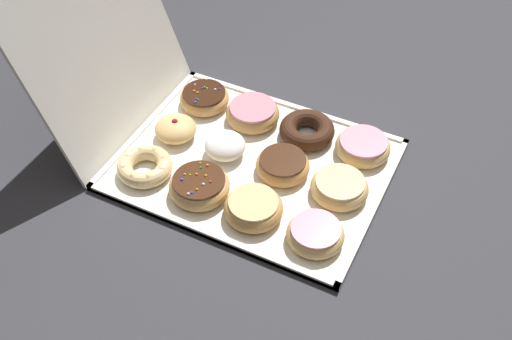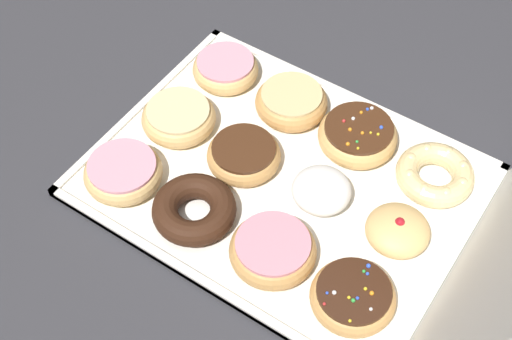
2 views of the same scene
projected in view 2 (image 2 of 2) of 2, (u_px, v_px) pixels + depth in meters
name	position (u px, v px, depth m)	size (l,w,h in m)	color
ground_plane	(282.00, 184.00, 1.11)	(3.00, 3.00, 0.00)	#333338
donut_box	(282.00, 181.00, 1.10)	(0.42, 0.55, 0.01)	white
pink_frosted_donut_0	(226.00, 69.00, 1.21)	(0.11, 0.11, 0.04)	#E5B770
glazed_ring_donut_1	(180.00, 116.00, 1.15)	(0.12, 0.12, 0.04)	#E5B770
pink_frosted_donut_2	(123.00, 172.00, 1.08)	(0.12, 0.12, 0.04)	#E5B770
glazed_ring_donut_3	(291.00, 102.00, 1.17)	(0.12, 0.12, 0.04)	tan
chocolate_frosted_donut_4	(244.00, 155.00, 1.10)	(0.11, 0.11, 0.04)	tan
chocolate_cake_ring_donut_5	(194.00, 209.00, 1.04)	(0.12, 0.12, 0.04)	#381E11
sprinkle_donut_6	(358.00, 135.00, 1.12)	(0.12, 0.12, 0.04)	tan
powdered_filled_donut_7	(320.00, 192.00, 1.06)	(0.09, 0.09, 0.05)	white
pink_frosted_donut_8	(273.00, 250.00, 1.00)	(0.12, 0.12, 0.04)	tan
cruller_donut_9	(435.00, 174.00, 1.08)	(0.12, 0.12, 0.04)	#EACC8C
jelly_filled_donut_10	(398.00, 230.00, 1.02)	(0.09, 0.09, 0.05)	#E5B770
sprinkle_donut_11	(353.00, 296.00, 0.96)	(0.11, 0.11, 0.04)	tan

